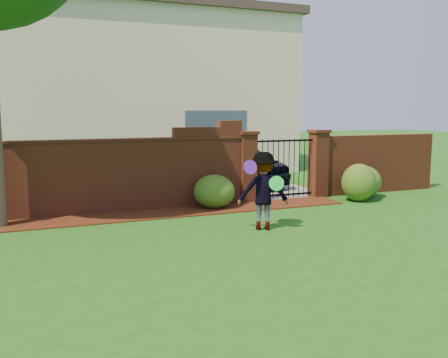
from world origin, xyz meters
name	(u,v)px	position (x,y,z in m)	size (l,w,h in m)	color
ground	(218,252)	(0.00, 0.00, -0.01)	(80.00, 80.00, 0.01)	#1D5014
mulch_bed	(126,217)	(-0.95, 3.34, 0.01)	(11.10, 1.08, 0.03)	#38160A
brick_wall	(73,176)	(-2.01, 4.00, 0.93)	(8.70, 0.31, 2.16)	brown
brick_wall_return	(376,164)	(6.60, 4.00, 0.85)	(4.00, 0.25, 1.70)	brown
pillar_left	(247,166)	(2.40, 4.00, 0.96)	(0.50, 0.50, 1.88)	brown
pillar_right	(318,163)	(4.60, 4.00, 0.96)	(0.50, 0.50, 1.88)	brown
iron_gate	(284,168)	(3.50, 4.00, 0.85)	(1.78, 0.03, 1.60)	black
driveway	(227,180)	(3.50, 8.00, 0.01)	(3.20, 8.00, 0.01)	gray
house	(130,91)	(1.00, 12.00, 3.16)	(12.40, 6.40, 6.30)	beige
car	(238,161)	(3.38, 6.82, 0.77)	(1.82, 4.53, 1.54)	black
shrub_left	(214,191)	(1.30, 3.55, 0.42)	(1.03, 1.03, 0.84)	#275319
shrub_middle	(359,183)	(5.21, 2.97, 0.50)	(0.92, 0.92, 1.01)	#275319
shrub_right	(363,182)	(5.68, 3.40, 0.45)	(1.01, 1.01, 0.89)	#275319
man	(263,191)	(1.43, 1.14, 0.80)	(1.03, 0.59, 1.59)	gray
frisbee_purple	(250,167)	(1.06, 0.97, 1.32)	(0.29, 0.29, 0.03)	#6220C8
frisbee_green	(276,183)	(1.61, 0.89, 0.98)	(0.30, 0.30, 0.03)	green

